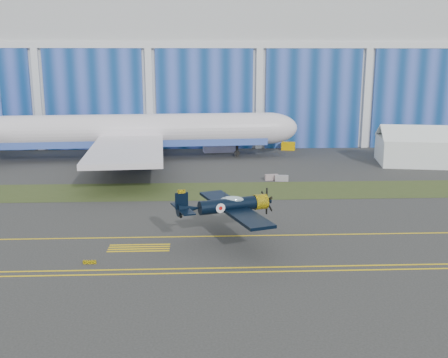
{
  "coord_description": "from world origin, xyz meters",
  "views": [
    {
      "loc": [
        -11.85,
        -56.82,
        18.16
      ],
      "look_at": [
        -9.2,
        2.23,
        4.45
      ],
      "focal_mm": 42.0,
      "sensor_mm": 36.0,
      "label": 1
    }
  ],
  "objects_px": {
    "tug": "(288,146)",
    "shipping_container": "(219,145)",
    "warbird": "(228,205)",
    "tent": "(422,144)",
    "jetliner": "(136,95)"
  },
  "relations": [
    {
      "from": "warbird",
      "to": "tug",
      "type": "bearing_deg",
      "value": 55.27
    },
    {
      "from": "warbird",
      "to": "tent",
      "type": "bearing_deg",
      "value": 27.89
    },
    {
      "from": "jetliner",
      "to": "warbird",
      "type": "bearing_deg",
      "value": -76.88
    },
    {
      "from": "tug",
      "to": "warbird",
      "type": "bearing_deg",
      "value": -90.58
    },
    {
      "from": "tug",
      "to": "shipping_container",
      "type": "bearing_deg",
      "value": -157.73
    },
    {
      "from": "jetliner",
      "to": "tug",
      "type": "relative_size",
      "value": 26.63
    },
    {
      "from": "jetliner",
      "to": "shipping_container",
      "type": "relative_size",
      "value": 11.47
    },
    {
      "from": "shipping_container",
      "to": "tug",
      "type": "distance_m",
      "value": 14.19
    },
    {
      "from": "jetliner",
      "to": "shipping_container",
      "type": "height_order",
      "value": "jetliner"
    },
    {
      "from": "tent",
      "to": "tug",
      "type": "distance_m",
      "value": 26.01
    },
    {
      "from": "jetliner",
      "to": "tent",
      "type": "relative_size",
      "value": 4.31
    },
    {
      "from": "tent",
      "to": "jetliner",
      "type": "bearing_deg",
      "value": -177.93
    },
    {
      "from": "warbird",
      "to": "tent",
      "type": "height_order",
      "value": "tent"
    },
    {
      "from": "tent",
      "to": "warbird",
      "type": "bearing_deg",
      "value": -122.82
    },
    {
      "from": "warbird",
      "to": "jetliner",
      "type": "height_order",
      "value": "jetliner"
    }
  ]
}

